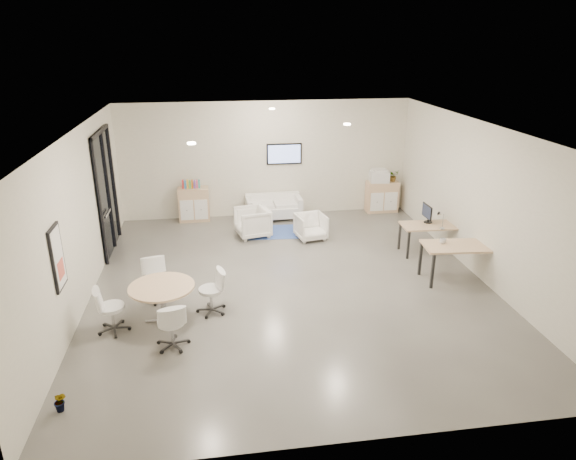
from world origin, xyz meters
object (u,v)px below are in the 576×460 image
(sideboard_left, at_px, (194,204))
(armchair_left, at_px, (253,221))
(sideboard_right, at_px, (382,197))
(desk_rear, at_px, (430,228))
(round_table, at_px, (162,290))
(armchair_right, at_px, (311,226))
(loveseat, at_px, (274,208))
(desk_front, at_px, (459,249))

(sideboard_left, height_order, armchair_left, sideboard_left)
(sideboard_right, bearing_deg, desk_rear, -87.34)
(desk_rear, bearing_deg, round_table, -156.20)
(armchair_right, xyz_separation_m, round_table, (-3.36, -3.54, 0.26))
(round_table, bearing_deg, armchair_right, 46.50)
(sideboard_right, distance_m, desk_rear, 3.11)
(sideboard_right, xyz_separation_m, round_table, (-5.81, -5.39, 0.17))
(sideboard_left, bearing_deg, armchair_right, -32.18)
(desk_rear, bearing_deg, armchair_left, 160.20)
(armchair_left, xyz_separation_m, desk_rear, (4.03, -1.67, 0.22))
(armchair_right, distance_m, desk_rear, 2.89)
(loveseat, relative_size, desk_rear, 1.13)
(sideboard_left, height_order, sideboard_right, sideboard_left)
(armchair_left, bearing_deg, loveseat, 139.34)
(sideboard_left, xyz_separation_m, sideboard_right, (5.38, -0.00, -0.02))
(loveseat, bearing_deg, desk_rear, -43.06)
(loveseat, height_order, round_table, round_table)
(armchair_left, relative_size, desk_front, 0.53)
(desk_rear, height_order, round_table, round_table)
(armchair_left, relative_size, armchair_right, 1.14)
(sideboard_right, bearing_deg, desk_front, -88.04)
(armchair_right, relative_size, round_table, 0.62)
(loveseat, relative_size, round_table, 1.33)
(loveseat, xyz_separation_m, desk_rear, (3.33, -2.96, 0.31))
(sideboard_left, xyz_separation_m, armchair_left, (1.50, -1.43, -0.06))
(armchair_left, height_order, armchair_right, armchair_left)
(desk_front, relative_size, round_table, 1.33)
(armchair_left, bearing_deg, desk_rear, 55.22)
(loveseat, height_order, desk_front, desk_front)
(armchair_right, bearing_deg, desk_front, -56.50)
(sideboard_right, xyz_separation_m, armchair_right, (-2.45, -1.84, -0.09))
(loveseat, distance_m, round_table, 5.87)
(armchair_left, height_order, desk_rear, armchair_left)
(loveseat, bearing_deg, armchair_right, -68.01)
(armchair_right, bearing_deg, round_table, -143.90)
(sideboard_left, distance_m, desk_front, 7.17)
(sideboard_right, xyz_separation_m, desk_front, (0.16, -4.55, 0.25))
(desk_rear, bearing_deg, desk_front, -86.74)
(sideboard_left, bearing_deg, desk_rear, -29.30)
(sideboard_right, distance_m, armchair_right, 3.07)
(sideboard_left, bearing_deg, desk_front, -39.42)
(sideboard_right, height_order, round_table, sideboard_right)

